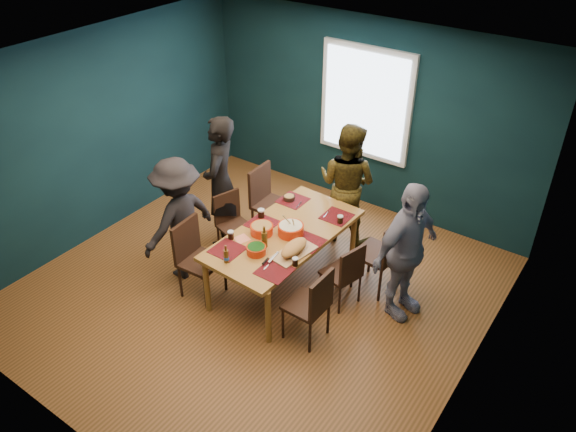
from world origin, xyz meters
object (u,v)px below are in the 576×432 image
Objects in this scene: chair_right_near at (313,302)px; person_far_left at (221,183)px; chair_left_mid at (231,219)px; person_right at (406,252)px; person_back at (347,183)px; bowl_dumpling at (291,229)px; dining_table at (284,238)px; cutting_board at (294,249)px; bowl_herbs at (256,249)px; chair_left_near at (194,253)px; chair_left_far at (267,197)px; bowl_salad at (262,229)px; chair_right_far at (384,250)px; chair_right_mid at (346,271)px; person_near_left at (179,219)px.

person_far_left is at bearing 157.82° from chair_right_near.
person_right is (2.29, 0.20, 0.34)m from chair_left_mid.
bowl_dumpling is at bearing 87.50° from person_back.
person_far_left is 1.08× the size of person_back.
dining_table is 0.16m from bowl_dumpling.
bowl_herbs is at bearing -137.77° from cutting_board.
dining_table is 2.08× the size of chair_left_near.
bowl_dumpling reaches higher than chair_left_far.
chair_right_far is at bearing 30.68° from bowl_salad.
chair_right_far is at bearing 140.89° from person_back.
chair_left_far is 1.70m from chair_right_mid.
bowl_dumpling is (0.87, -0.69, 0.22)m from chair_left_far.
bowl_herbs is at bearing -61.61° from bowl_salad.
dining_table is 2.39× the size of chair_left_mid.
chair_left_near is at bearing 65.00° from person_back.
person_back is 0.99× the size of person_right.
bowl_herbs is at bearing -17.86° from chair_left_mid.
person_back is 1.76m from bowl_herbs.
chair_right_far is 0.53m from chair_right_mid.
chair_right_far is at bearing 45.64° from bowl_herbs.
chair_right_near is 0.55× the size of person_back.
person_back is at bearing 147.23° from chair_right_far.
bowl_salad is at bearing 76.47° from person_back.
dining_table is 2.42× the size of chair_right_mid.
bowl_dumpling is (1.25, -0.24, -0.08)m from person_far_left.
chair_left_mid is 0.48m from person_far_left.
chair_right_near is 0.86m from bowl_herbs.
person_far_left reaches higher than person_back.
dining_table is 1.21× the size of person_back.
chair_right_mid is (1.58, -0.63, -0.10)m from chair_left_far.
person_right is (2.10, 1.07, 0.27)m from chair_left_near.
chair_left_far is at bearing 95.76° from person_right.
chair_right_near reaches higher than dining_table.
person_far_left reaches higher than bowl_herbs.
dining_table is at bearing 148.24° from cutting_board.
bowl_herbs is at bearing -58.79° from chair_left_far.
bowl_dumpling is at bearing -39.93° from chair_left_far.
chair_right_far is at bearing 32.03° from dining_table.
chair_left_near is at bearing -133.87° from dining_table.
chair_left_near is 1.74m from chair_right_mid.
chair_right_far is at bearing 58.48° from cutting_board.
chair_right_far is 2.22m from person_far_left.
person_near_left is at bearing 54.02° from person_back.
bowl_herbs is (-0.02, -0.49, 0.12)m from dining_table.
person_back is 1.24m from bowl_dumpling.
person_near_left is at bearing -146.89° from chair_right_mid.
chair_left_far is 2.05m from chair_right_near.
chair_right_mid is 3.10× the size of bowl_salad.
chair_left_far is at bearing 168.87° from person_near_left.
dining_table is 0.43m from cutting_board.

